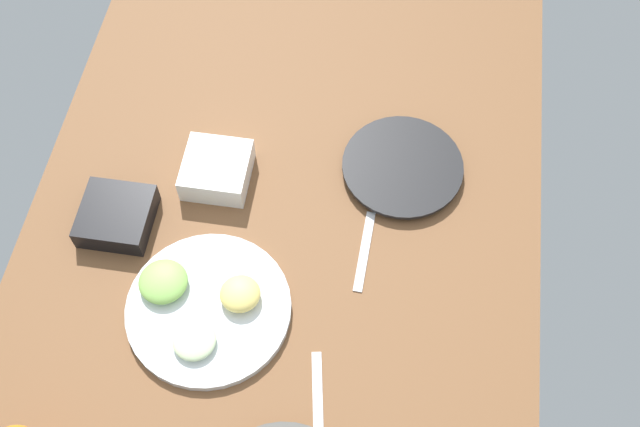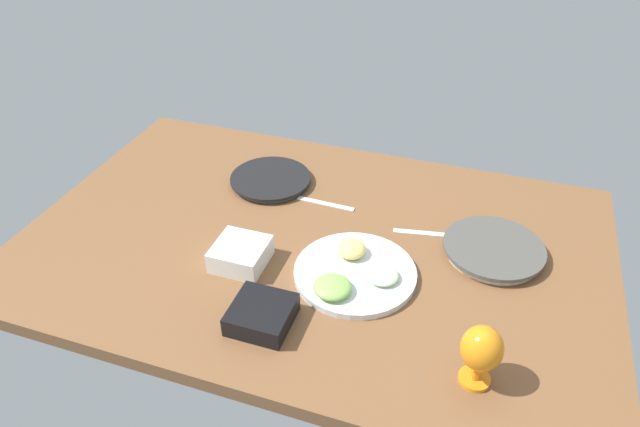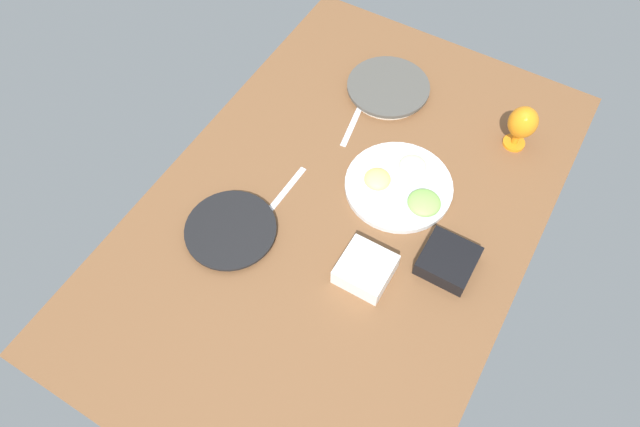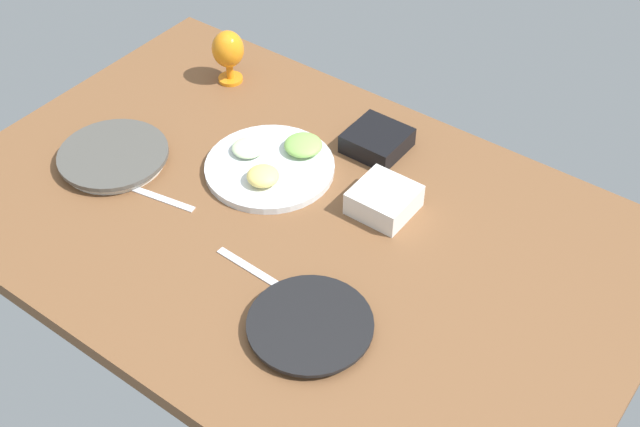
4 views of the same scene
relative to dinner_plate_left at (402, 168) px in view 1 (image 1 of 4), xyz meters
The scene contains 7 objects.
ground_plane 32.08cm from the dinner_plate_left, 45.65° to the right, with size 160.00×104.00×4.00cm, color brown.
dinner_plate_left is the anchor object (origin of this frame).
fruit_platter 50.23cm from the dinner_plate_left, 42.46° to the right, with size 31.45×31.45×5.43cm.
square_bowl_white 38.81cm from the dinner_plate_left, 78.88° to the right, with size 13.39×13.39×5.93cm.
square_bowl_black 59.53cm from the dinner_plate_left, 69.32° to the right, with size 13.91×13.91×5.02cm.
fork_by_left_plate 20.94cm from the dinner_plate_left, 15.37° to the right, with size 18.00×1.80×0.60cm, color silver.
fork_by_right_plate 52.31cm from the dinner_plate_left, 11.30° to the right, with size 18.00×1.80×0.60cm, color silver.
Camera 1 is at (68.33, 18.90, 136.41)cm, focal length 43.22 mm.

